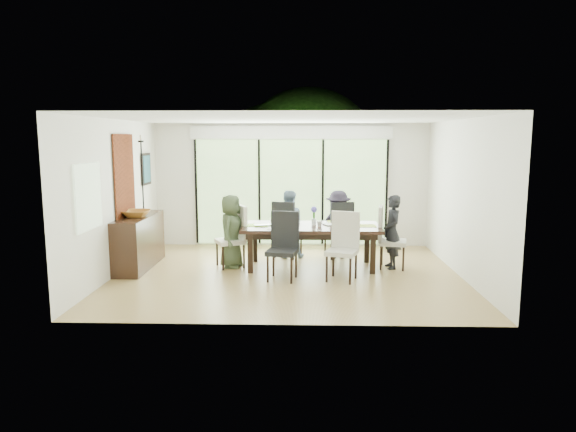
{
  "coord_description": "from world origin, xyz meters",
  "views": [
    {
      "loc": [
        0.27,
        -8.79,
        2.36
      ],
      "look_at": [
        0.0,
        0.25,
        1.0
      ],
      "focal_mm": 32.0,
      "sensor_mm": 36.0,
      "label": 1
    }
  ],
  "objects_px": {
    "table_top": "(311,227)",
    "chair_right_end": "(393,237)",
    "chair_left_end": "(230,236)",
    "person_far_left": "(288,224)",
    "sideboard": "(139,242)",
    "person_left_end": "(231,231)",
    "person_right_end": "(392,232)",
    "cup_c": "(354,222)",
    "vase": "(314,222)",
    "cup_b": "(320,224)",
    "cup_a": "(274,221)",
    "chair_far_right": "(338,229)",
    "bowl": "(136,214)",
    "chair_near_left": "(282,246)",
    "laptop": "(265,226)",
    "chair_near_right": "(342,247)",
    "chair_far_left": "(288,229)",
    "person_far_right": "(338,224)"
  },
  "relations": [
    {
      "from": "chair_far_left",
      "to": "chair_near_right",
      "type": "relative_size",
      "value": 1.0
    },
    {
      "from": "laptop",
      "to": "bowl",
      "type": "xyz_separation_m",
      "value": [
        -2.33,
        -0.08,
        0.22
      ]
    },
    {
      "from": "table_top",
      "to": "chair_left_end",
      "type": "relative_size",
      "value": 2.18
    },
    {
      "from": "person_far_left",
      "to": "sideboard",
      "type": "bearing_deg",
      "value": 15.35
    },
    {
      "from": "chair_right_end",
      "to": "vase",
      "type": "relative_size",
      "value": 9.17
    },
    {
      "from": "chair_near_left",
      "to": "vase",
      "type": "relative_size",
      "value": 9.17
    },
    {
      "from": "chair_left_end",
      "to": "chair_far_right",
      "type": "distance_m",
      "value": 2.22
    },
    {
      "from": "person_far_left",
      "to": "cup_c",
      "type": "height_order",
      "value": "person_far_left"
    },
    {
      "from": "vase",
      "to": "chair_near_left",
      "type": "bearing_deg",
      "value": -120.87
    },
    {
      "from": "chair_far_right",
      "to": "chair_near_left",
      "type": "height_order",
      "value": "same"
    },
    {
      "from": "chair_far_left",
      "to": "table_top",
      "type": "bearing_deg",
      "value": 140.9
    },
    {
      "from": "cup_a",
      "to": "cup_c",
      "type": "relative_size",
      "value": 1.0
    },
    {
      "from": "vase",
      "to": "cup_a",
      "type": "bearing_deg",
      "value": 172.41
    },
    {
      "from": "person_far_right",
      "to": "laptop",
      "type": "bearing_deg",
      "value": 29.1
    },
    {
      "from": "chair_near_left",
      "to": "laptop",
      "type": "height_order",
      "value": "chair_near_left"
    },
    {
      "from": "chair_far_right",
      "to": "cup_b",
      "type": "xyz_separation_m",
      "value": [
        -0.4,
        -0.95,
        0.26
      ]
    },
    {
      "from": "person_far_right",
      "to": "sideboard",
      "type": "height_order",
      "value": "person_far_right"
    },
    {
      "from": "person_left_end",
      "to": "person_right_end",
      "type": "height_order",
      "value": "same"
    },
    {
      "from": "person_far_left",
      "to": "person_far_right",
      "type": "distance_m",
      "value": 1.0
    },
    {
      "from": "chair_far_right",
      "to": "cup_a",
      "type": "relative_size",
      "value": 8.87
    },
    {
      "from": "chair_right_end",
      "to": "sideboard",
      "type": "height_order",
      "value": "chair_right_end"
    },
    {
      "from": "chair_far_left",
      "to": "cup_c",
      "type": "height_order",
      "value": "chair_far_left"
    },
    {
      "from": "sideboard",
      "to": "person_left_end",
      "type": "bearing_deg",
      "value": 2.63
    },
    {
      "from": "chair_left_end",
      "to": "cup_b",
      "type": "height_order",
      "value": "chair_left_end"
    },
    {
      "from": "cup_b",
      "to": "cup_a",
      "type": "bearing_deg",
      "value": 163.61
    },
    {
      "from": "chair_left_end",
      "to": "table_top",
      "type": "bearing_deg",
      "value": 65.12
    },
    {
      "from": "person_far_left",
      "to": "cup_b",
      "type": "distance_m",
      "value": 1.12
    },
    {
      "from": "chair_far_right",
      "to": "person_left_end",
      "type": "distance_m",
      "value": 2.2
    },
    {
      "from": "cup_c",
      "to": "person_left_end",
      "type": "bearing_deg",
      "value": -177.49
    },
    {
      "from": "chair_near_right",
      "to": "laptop",
      "type": "relative_size",
      "value": 3.33
    },
    {
      "from": "person_right_end",
      "to": "cup_c",
      "type": "xyz_separation_m",
      "value": [
        -0.68,
        0.1,
        0.16
      ]
    },
    {
      "from": "chair_right_end",
      "to": "chair_far_left",
      "type": "bearing_deg",
      "value": 77.9
    },
    {
      "from": "chair_far_left",
      "to": "chair_far_right",
      "type": "distance_m",
      "value": 1.0
    },
    {
      "from": "table_top",
      "to": "chair_right_end",
      "type": "height_order",
      "value": "chair_right_end"
    },
    {
      "from": "sideboard",
      "to": "chair_right_end",
      "type": "bearing_deg",
      "value": 0.96
    },
    {
      "from": "chair_left_end",
      "to": "chair_far_left",
      "type": "xyz_separation_m",
      "value": [
        1.05,
        0.85,
        0.0
      ]
    },
    {
      "from": "table_top",
      "to": "chair_far_right",
      "type": "distance_m",
      "value": 1.03
    },
    {
      "from": "chair_right_end",
      "to": "cup_a",
      "type": "bearing_deg",
      "value": 97.56
    },
    {
      "from": "cup_a",
      "to": "cup_b",
      "type": "xyz_separation_m",
      "value": [
        0.85,
        -0.25,
        -0.0
      ]
    },
    {
      "from": "cup_a",
      "to": "bowl",
      "type": "height_order",
      "value": "bowl"
    },
    {
      "from": "person_far_left",
      "to": "cup_c",
      "type": "xyz_separation_m",
      "value": [
        1.25,
        -0.73,
        0.16
      ]
    },
    {
      "from": "person_far_left",
      "to": "laptop",
      "type": "xyz_separation_m",
      "value": [
        -0.4,
        -0.93,
        0.12
      ]
    },
    {
      "from": "chair_far_left",
      "to": "cup_a",
      "type": "xyz_separation_m",
      "value": [
        -0.25,
        -0.7,
        0.26
      ]
    },
    {
      "from": "cup_c",
      "to": "vase",
      "type": "bearing_deg",
      "value": -176.19
    },
    {
      "from": "chair_left_end",
      "to": "chair_near_left",
      "type": "distance_m",
      "value": 1.33
    },
    {
      "from": "chair_left_end",
      "to": "cup_a",
      "type": "bearing_deg",
      "value": 75.74
    },
    {
      "from": "chair_near_left",
      "to": "chair_near_right",
      "type": "bearing_deg",
      "value": 10.46
    },
    {
      "from": "cup_b",
      "to": "cup_c",
      "type": "distance_m",
      "value": 0.68
    },
    {
      "from": "chair_left_end",
      "to": "vase",
      "type": "xyz_separation_m",
      "value": [
        1.55,
        0.05,
        0.27
      ]
    },
    {
      "from": "chair_near_right",
      "to": "laptop",
      "type": "xyz_separation_m",
      "value": [
        -1.35,
        0.77,
        0.22
      ]
    }
  ]
}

